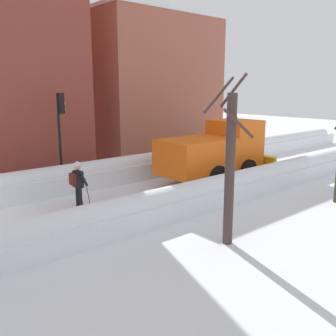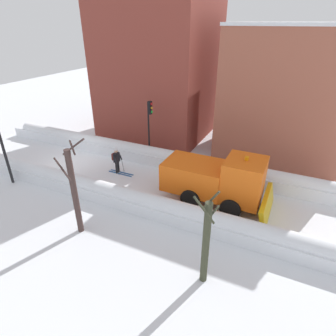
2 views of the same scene
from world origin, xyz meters
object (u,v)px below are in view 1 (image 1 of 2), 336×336
Objects in this scene: traffic_light_pole at (61,122)px; bare_tree_near at (230,166)px; plow_truck at (216,151)px; skier at (78,183)px.

bare_tree_near is (8.86, 0.92, -0.69)m from traffic_light_pole.
traffic_light_pole is at bearing -120.36° from plow_truck.
bare_tree_near is at bearing -44.95° from plow_truck.
traffic_light_pole reaches higher than skier.
bare_tree_near reaches higher than plow_truck.
traffic_light_pole is (-3.09, 0.88, 1.99)m from skier.
bare_tree_near reaches higher than skier.
skier is 3.78m from traffic_light_pole.
skier is 0.37× the size of bare_tree_near.
skier is at bearing -15.83° from traffic_light_pole.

